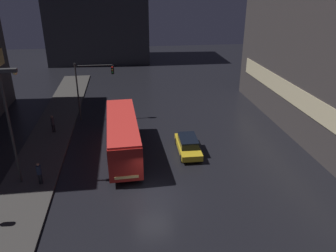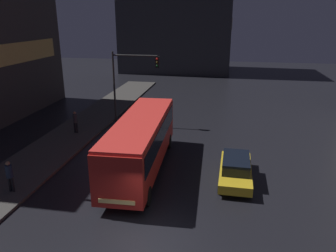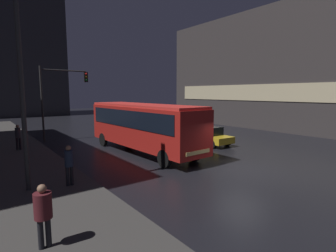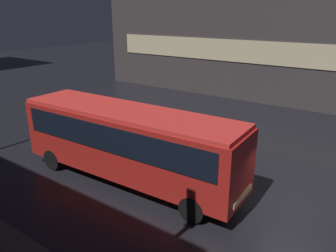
# 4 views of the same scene
# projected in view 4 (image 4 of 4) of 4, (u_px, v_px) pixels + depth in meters

# --- Properties ---
(ground_plane) EXTENTS (120.00, 120.00, 0.00)m
(ground_plane) POSITION_uv_depth(u_px,v_px,m) (295.00, 210.00, 12.59)
(ground_plane) COLOR black
(building_right_block) EXTENTS (10.07, 27.01, 13.20)m
(building_right_block) POSITION_uv_depth(u_px,v_px,m) (255.00, 18.00, 30.43)
(building_right_block) COLOR #383333
(building_right_block) RESTS_ON ground
(bus_near) EXTENTS (2.88, 10.57, 3.32)m
(bus_near) POSITION_uv_depth(u_px,v_px,m) (128.00, 138.00, 14.08)
(bus_near) COLOR #AD1E19
(bus_near) RESTS_ON ground
(car_taxi) EXTENTS (1.88, 4.70, 1.44)m
(car_taxi) POSITION_uv_depth(u_px,v_px,m) (200.00, 131.00, 18.68)
(car_taxi) COLOR gold
(car_taxi) RESTS_ON ground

